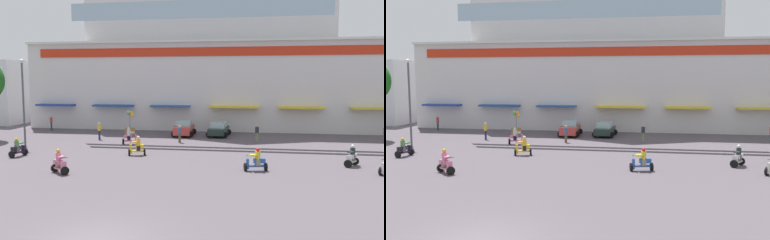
{
  "view_description": "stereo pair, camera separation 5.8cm",
  "coord_description": "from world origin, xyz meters",
  "views": [
    {
      "loc": [
        5.53,
        -12.49,
        5.76
      ],
      "look_at": [
        1.13,
        15.01,
        2.85
      ],
      "focal_mm": 36.15,
      "sensor_mm": 36.0,
      "label": 1
    },
    {
      "loc": [
        5.58,
        -12.48,
        5.76
      ],
      "look_at": [
        1.13,
        15.01,
        2.85
      ],
      "focal_mm": 36.15,
      "sensor_mm": 36.0,
      "label": 2
    }
  ],
  "objects": [
    {
      "name": "ground_plane",
      "position": [
        0.0,
        13.0,
        0.0
      ],
      "size": [
        128.0,
        128.0,
        0.0
      ],
      "primitive_type": "plane",
      "color": "#554C54"
    },
    {
      "name": "colonial_building",
      "position": [
        0.0,
        36.96,
        9.53
      ],
      "size": [
        41.82,
        18.98,
        21.56
      ],
      "color": "silver",
      "rests_on": "ground"
    },
    {
      "name": "parked_car_0",
      "position": [
        -1.52,
        26.44,
        0.78
      ],
      "size": [
        2.34,
        4.0,
        1.55
      ],
      "color": "#AF3730",
      "rests_on": "ground"
    },
    {
      "name": "parked_car_1",
      "position": [
        2.05,
        26.67,
        0.73
      ],
      "size": [
        2.44,
        3.95,
        1.46
      ],
      "color": "#1D2B26",
      "rests_on": "ground"
    },
    {
      "name": "scooter_rider_0",
      "position": [
        -11.93,
        13.72,
        0.59
      ],
      "size": [
        0.83,
        1.47,
        1.45
      ],
      "color": "black",
      "rests_on": "ground"
    },
    {
      "name": "scooter_rider_1",
      "position": [
        -5.37,
        20.44,
        0.63
      ],
      "size": [
        1.49,
        0.87,
        1.53
      ],
      "color": "black",
      "rests_on": "ground"
    },
    {
      "name": "scooter_rider_4",
      "position": [
        -6.22,
        9.28,
        0.63
      ],
      "size": [
        1.39,
        1.16,
        1.54
      ],
      "color": "black",
      "rests_on": "ground"
    },
    {
      "name": "scooter_rider_5",
      "position": [
        12.07,
        14.23,
        0.6
      ],
      "size": [
        1.17,
        1.36,
        1.46
      ],
      "color": "black",
      "rests_on": "ground"
    },
    {
      "name": "scooter_rider_6",
      "position": [
        -3.2,
        15.59,
        0.63
      ],
      "size": [
        1.4,
        0.87,
        1.51
      ],
      "color": "black",
      "rests_on": "ground"
    },
    {
      "name": "scooter_rider_8",
      "position": [
        5.75,
        11.89,
        0.6
      ],
      "size": [
        1.53,
        0.81,
        1.49
      ],
      "color": "black",
      "rests_on": "ground"
    },
    {
      "name": "pedestrian_0",
      "position": [
        -9.14,
        22.56,
        0.97
      ],
      "size": [
        0.36,
        0.36,
        1.67
      ],
      "color": "#21214C",
      "rests_on": "ground"
    },
    {
      "name": "pedestrian_1",
      "position": [
        -17.26,
        28.2,
        0.96
      ],
      "size": [
        0.41,
        0.41,
        1.67
      ],
      "color": "navy",
      "rests_on": "ground"
    },
    {
      "name": "pedestrian_2",
      "position": [
        -1.15,
        22.06,
        0.91
      ],
      "size": [
        0.47,
        0.47,
        1.6
      ],
      "color": "brown",
      "rests_on": "ground"
    },
    {
      "name": "pedestrian_4",
      "position": [
        5.88,
        23.4,
        0.95
      ],
      "size": [
        0.49,
        0.49,
        1.65
      ],
      "color": "#707651",
      "rests_on": "ground"
    },
    {
      "name": "streetlamp_near",
      "position": [
        -14.02,
        17.96,
        4.34
      ],
      "size": [
        0.4,
        0.4,
        7.53
      ],
      "color": "#474C51",
      "rests_on": "ground"
    },
    {
      "name": "balloon_vendor_cart",
      "position": [
        -7.24,
        26.17,
        1.01
      ],
      "size": [
        1.08,
        1.03,
        2.58
      ],
      "color": "#A3784C",
      "rests_on": "ground"
    }
  ]
}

